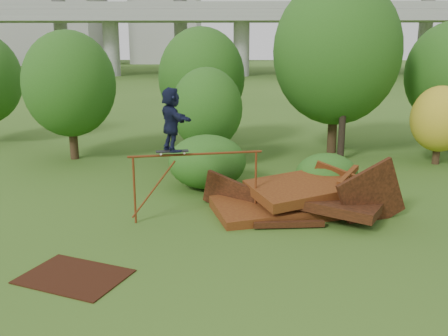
{
  "coord_description": "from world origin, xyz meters",
  "views": [
    {
      "loc": [
        -0.45,
        -10.57,
        4.82
      ],
      "look_at": [
        -0.8,
        2.0,
        1.6
      ],
      "focal_mm": 40.0,
      "sensor_mm": 36.0,
      "label": 1
    }
  ],
  "objects_px": {
    "flat_plate": "(74,276)",
    "utility_pole": "(347,49)",
    "scrap_pile": "(299,200)",
    "skater": "(171,119)"
  },
  "relations": [
    {
      "from": "flat_plate",
      "to": "utility_pole",
      "type": "xyz_separation_m",
      "value": [
        7.7,
        10.85,
        4.5
      ]
    },
    {
      "from": "utility_pole",
      "to": "scrap_pile",
      "type": "bearing_deg",
      "value": -110.48
    },
    {
      "from": "skater",
      "to": "utility_pole",
      "type": "height_order",
      "value": "utility_pole"
    },
    {
      "from": "flat_plate",
      "to": "skater",
      "type": "bearing_deg",
      "value": 64.32
    },
    {
      "from": "scrap_pile",
      "to": "skater",
      "type": "relative_size",
      "value": 3.44
    },
    {
      "from": "skater",
      "to": "flat_plate",
      "type": "height_order",
      "value": "skater"
    },
    {
      "from": "utility_pole",
      "to": "skater",
      "type": "bearing_deg",
      "value": -129.27
    },
    {
      "from": "skater",
      "to": "flat_plate",
      "type": "bearing_deg",
      "value": 124.55
    },
    {
      "from": "skater",
      "to": "scrap_pile",
      "type": "bearing_deg",
      "value": -109.31
    },
    {
      "from": "skater",
      "to": "utility_pole",
      "type": "xyz_separation_m",
      "value": [
        6.03,
        7.37,
        1.7
      ]
    }
  ]
}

